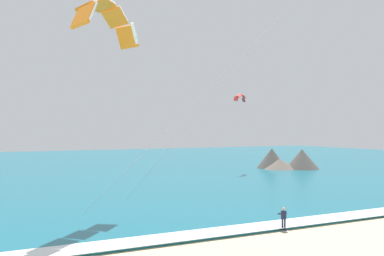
# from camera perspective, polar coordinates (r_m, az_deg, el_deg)

# --- Properties ---
(sea) EXTENTS (200.00, 120.00, 0.20)m
(sea) POSITION_cam_1_polar(r_m,az_deg,el_deg) (88.49, -10.98, -4.81)
(sea) COLOR #146075
(sea) RESTS_ON ground
(surf_foam) EXTENTS (200.00, 2.38, 0.04)m
(surf_foam) POSITION_cam_1_polar(r_m,az_deg,el_deg) (35.78, 15.72, -11.63)
(surf_foam) COLOR white
(surf_foam) RESTS_ON sea
(surfboard) EXTENTS (0.59, 1.44, 0.09)m
(surfboard) POSITION_cam_1_polar(r_m,az_deg,el_deg) (32.69, 12.02, -13.09)
(surfboard) COLOR white
(surfboard) RESTS_ON ground
(kitesurfer) EXTENTS (0.55, 0.55, 1.69)m
(kitesurfer) POSITION_cam_1_polar(r_m,az_deg,el_deg) (32.51, 12.00, -11.51)
(kitesurfer) COLOR #191E38
(kitesurfer) RESTS_ON ground
(kite_primary) EXTENTS (13.85, 12.84, 16.74)m
(kite_primary) POSITION_cam_1_polar(r_m,az_deg,el_deg) (36.92, -11.35, 14.30)
(kite_primary) COLOR orange
(kite_distant) EXTENTS (3.33, 2.49, 1.38)m
(kite_distant) POSITION_cam_1_polar(r_m,az_deg,el_deg) (72.10, 6.44, 4.10)
(kite_distant) COLOR red
(headland_right) EXTENTS (10.06, 9.93, 3.82)m
(headland_right) POSITION_cam_1_polar(r_m,az_deg,el_deg) (79.56, 12.33, -4.20)
(headland_right) COLOR #665B51
(headland_right) RESTS_ON ground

